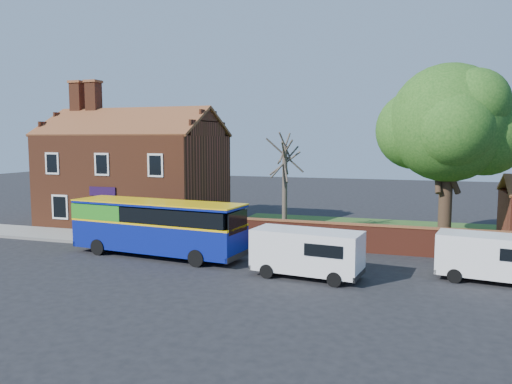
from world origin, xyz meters
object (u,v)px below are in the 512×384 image
(bus, at_px, (153,225))
(van_far, at_px, (495,256))
(van_near, at_px, (307,251))
(large_tree, at_px, (450,127))

(bus, xyz_separation_m, van_far, (16.78, 0.16, -0.52))
(van_near, height_order, large_tree, large_tree)
(van_near, bearing_deg, bus, 176.64)
(large_tree, bearing_deg, van_near, -122.41)
(bus, distance_m, large_tree, 18.06)
(van_far, height_order, large_tree, large_tree)
(van_near, relative_size, van_far, 1.03)
(van_far, bearing_deg, large_tree, 110.35)
(van_far, relative_size, large_tree, 0.47)
(van_near, distance_m, van_far, 8.15)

